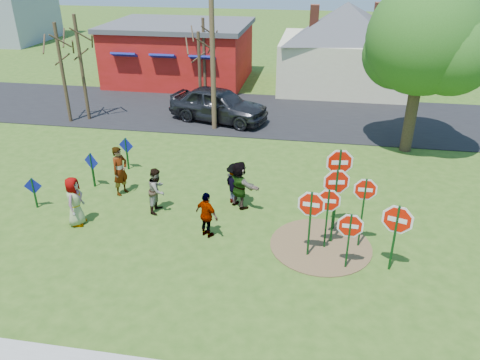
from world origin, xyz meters
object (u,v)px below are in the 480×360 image
object	(u,v)px
stop_sign_b	(336,188)
person_a	(75,201)
person_b	(120,171)
suv	(219,104)
stop_sign_a	(311,210)
utility_pole	(212,46)
stop_sign_c	(364,197)
stop_sign_d	(339,170)
leafy_tree	(426,45)

from	to	relation	value
stop_sign_b	person_a	bearing A→B (deg)	170.91
person_b	suv	size ratio (longest dim) A/B	0.36
stop_sign_a	utility_pole	xyz separation A→B (m)	(-5.19, 10.33, 2.60)
suv	utility_pole	distance (m)	3.47
person_b	utility_pole	world-z (taller)	utility_pole
stop_sign_c	suv	world-z (taller)	stop_sign_c
person_a	person_b	world-z (taller)	person_b
stop_sign_c	suv	bearing A→B (deg)	122.04
stop_sign_b	person_b	distance (m)	8.16
stop_sign_b	suv	bearing A→B (deg)	107.59
person_a	person_b	distance (m)	2.42
stop_sign_a	stop_sign_b	distance (m)	1.15
stop_sign_a	utility_pole	world-z (taller)	utility_pole
stop_sign_a	person_a	xyz separation A→B (m)	(-7.79, 0.51, -0.73)
stop_sign_a	stop_sign_d	bearing A→B (deg)	70.25
stop_sign_c	suv	distance (m)	12.75
stop_sign_b	utility_pole	distance (m)	11.39
stop_sign_a	stop_sign_b	size ratio (longest dim) A/B	0.86
stop_sign_c	person_b	world-z (taller)	stop_sign_c
stop_sign_b	suv	size ratio (longest dim) A/B	0.51
stop_sign_a	suv	world-z (taller)	stop_sign_a
person_a	utility_pole	distance (m)	10.68
person_a	suv	size ratio (longest dim) A/B	0.33
suv	leafy_tree	world-z (taller)	leafy_tree
leafy_tree	stop_sign_c	bearing A→B (deg)	-108.06
person_a	stop_sign_c	bearing A→B (deg)	-93.00
stop_sign_a	utility_pole	distance (m)	11.85
utility_pole	stop_sign_d	bearing A→B (deg)	-55.49
stop_sign_d	stop_sign_b	bearing A→B (deg)	-104.85
person_b	suv	xyz separation A→B (m)	(1.93, 8.69, -0.01)
person_b	suv	bearing A→B (deg)	9.91
stop_sign_a	stop_sign_d	xyz separation A→B (m)	(0.78, 1.64, 0.59)
stop_sign_c	person_a	size ratio (longest dim) A/B	1.43
utility_pole	person_b	bearing A→B (deg)	-104.63
stop_sign_d	person_a	xyz separation A→B (m)	(-8.57, -1.13, -1.32)
person_b	person_a	bearing A→B (deg)	-172.95
stop_sign_c	stop_sign_d	bearing A→B (deg)	131.25
stop_sign_d	utility_pole	bearing A→B (deg)	115.38
stop_sign_c	person_a	world-z (taller)	stop_sign_c
stop_sign_b	person_b	size ratio (longest dim) A/B	1.41
stop_sign_b	person_a	distance (m)	8.56
stop_sign_b	stop_sign_d	distance (m)	0.84
utility_pole	stop_sign_c	bearing A→B (deg)	-54.80
person_a	leafy_tree	size ratio (longest dim) A/B	0.23
stop_sign_c	utility_pole	distance (m)	11.96
stop_sign_b	person_b	world-z (taller)	stop_sign_b
stop_sign_c	suv	size ratio (longest dim) A/B	0.47
stop_sign_b	suv	distance (m)	12.25
person_b	utility_pole	bearing A→B (deg)	7.83
person_a	stop_sign_d	bearing A→B (deg)	-87.01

